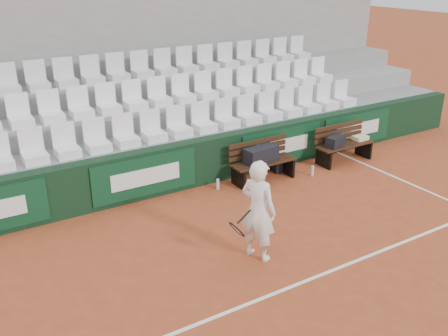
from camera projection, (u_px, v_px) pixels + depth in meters
ground at (266, 297)px, 7.17m from camera, size 80.00×80.00×0.00m
court_baseline at (266, 297)px, 7.17m from camera, size 18.00×0.06×0.01m
back_barrier at (155, 172)px, 10.16m from camera, size 18.00×0.34×1.00m
grandstand_tier_front at (139, 163)px, 10.63m from camera, size 18.00×0.95×1.00m
grandstand_tier_mid at (123, 140)px, 11.29m from camera, size 18.00×0.95×1.45m
grandstand_tier_back at (108, 120)px, 11.95m from camera, size 18.00×0.95×1.90m
grandstand_rear_wall at (94, 64)px, 11.97m from camera, size 18.00×0.30×4.40m
seat_row_front at (140, 128)px, 10.18m from camera, size 11.90×0.44×0.63m
seat_row_mid at (122, 97)px, 10.75m from camera, size 11.90×0.44×0.63m
seat_row_back at (105, 69)px, 11.33m from camera, size 11.90×0.44×0.63m
bench_left at (263, 171)px, 10.92m from camera, size 1.50×0.56×0.45m
bench_right at (344, 153)px, 11.96m from camera, size 1.50×0.56×0.45m
sports_bag_left at (261, 154)px, 10.76m from camera, size 0.80×0.42×0.33m
sports_bag_right at (335, 141)px, 11.69m from camera, size 0.58×0.40×0.25m
towel at (360, 138)px, 12.13m from camera, size 0.37×0.27×0.10m
sports_bag_ground at (281, 166)px, 11.46m from camera, size 0.44×0.29×0.26m
water_bottle_near at (218, 184)px, 10.53m from camera, size 0.06×0.06×0.23m
water_bottle_far at (312, 171)px, 11.19m from camera, size 0.07×0.07×0.24m
tennis_player at (258, 210)px, 7.84m from camera, size 0.80×0.72×1.69m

